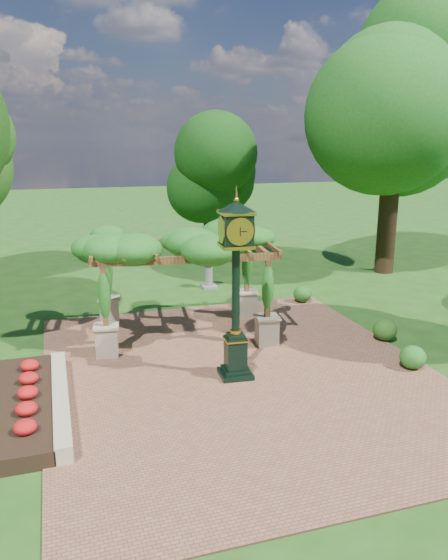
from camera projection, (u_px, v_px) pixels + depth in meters
name	position (u px, v px, depth m)	size (l,w,h in m)	color
ground	(254.00, 390.00, 13.54)	(120.00, 120.00, 0.00)	#1E4714
brick_plaza	(241.00, 373.00, 14.45)	(10.00, 12.00, 0.04)	brown
border_wall	(61.00, 399.00, 12.60)	(0.35, 5.00, 0.40)	#C6B793
flower_bed	(19.00, 406.00, 12.34)	(1.50, 5.00, 0.36)	red
pedestal_clock	(236.00, 274.00, 13.55)	(0.98, 0.98, 4.65)	black
pergola	(182.00, 248.00, 16.66)	(5.84, 4.09, 3.43)	tan
sundial	(209.00, 276.00, 22.70)	(0.62, 0.62, 1.12)	gray
shrub_front	(413.00, 357.00, 14.64)	(0.70, 0.70, 0.63)	#22611B
shrub_mid	(385.00, 330.00, 16.70)	(0.73, 0.73, 0.66)	#235016
shrub_back	(302.00, 294.00, 20.62)	(0.69, 0.69, 0.62)	#205719
tree_north	(209.00, 170.00, 26.95)	(3.84, 3.84, 6.63)	#342115
tree_east_far	(397.00, 92.00, 23.51)	(6.50, 6.50, 11.63)	#312013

